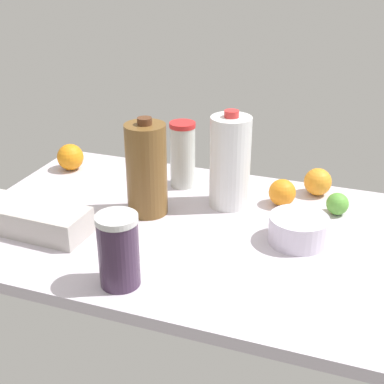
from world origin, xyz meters
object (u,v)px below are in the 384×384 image
object	(u,v)px
shaker_bottle	(119,250)
orange_far_back	(282,192)
egg_carton	(30,218)
orange_loose	(70,157)
chocolate_milk_jug	(146,169)
tumbler_cup	(183,155)
orange_near_front	(318,182)
milk_jug	(230,162)
lime_by_jug	(337,204)
mixing_bowl	(298,229)

from	to	relation	value
shaker_bottle	orange_far_back	xyz separation A→B (cm)	(25.67, 49.64, -4.56)
egg_carton	orange_loose	xyz separation A→B (cm)	(-11.58, 38.77, 0.79)
chocolate_milk_jug	tumbler_cup	xyz separation A→B (cm)	(2.91, 19.60, -2.66)
orange_loose	orange_near_front	bearing A→B (deg)	5.68
shaker_bottle	milk_jug	bearing A→B (deg)	75.64
chocolate_milk_jug	shaker_bottle	world-z (taller)	chocolate_milk_jug
orange_near_front	orange_far_back	world-z (taller)	orange_near_front
shaker_bottle	lime_by_jug	distance (cm)	64.21
milk_jug	orange_far_back	xyz separation A→B (cm)	(14.16, 4.64, -9.13)
egg_carton	chocolate_milk_jug	bearing A→B (deg)	41.22
shaker_bottle	orange_loose	size ratio (longest dim) A/B	1.96
shaker_bottle	orange_loose	bearing A→B (deg)	130.08
orange_loose	orange_near_front	size ratio (longest dim) A/B	1.06
egg_carton	shaker_bottle	world-z (taller)	shaker_bottle
milk_jug	orange_far_back	bearing A→B (deg)	18.15
chocolate_milk_jug	shaker_bottle	xyz separation A→B (cm)	(8.12, -33.05, -4.32)
chocolate_milk_jug	lime_by_jug	bearing A→B (deg)	18.22
milk_jug	mixing_bowl	distance (cm)	27.68
mixing_bowl	lime_by_jug	world-z (taller)	mixing_bowl
egg_carton	orange_near_front	xyz separation A→B (cm)	(66.40, 46.53, 0.56)
chocolate_milk_jug	mixing_bowl	distance (cm)	42.54
chocolate_milk_jug	tumbler_cup	world-z (taller)	chocolate_milk_jug
shaker_bottle	orange_near_front	distance (cm)	69.06
tumbler_cup	lime_by_jug	size ratio (longest dim) A/B	3.29
egg_carton	shaker_bottle	distance (cm)	35.29
egg_carton	shaker_bottle	bearing A→B (deg)	-20.43
chocolate_milk_jug	mixing_bowl	world-z (taller)	chocolate_milk_jug
tumbler_cup	orange_near_front	world-z (taller)	tumbler_cup
orange_near_front	mixing_bowl	bearing A→B (deg)	-91.53
shaker_bottle	orange_far_back	world-z (taller)	shaker_bottle
egg_carton	orange_near_front	bearing A→B (deg)	37.08
milk_jug	orange_loose	bearing A→B (deg)	172.66
chocolate_milk_jug	shaker_bottle	size ratio (longest dim) A/B	1.62
shaker_bottle	lime_by_jug	xyz separation A→B (cm)	(40.92, 49.20, -5.32)
egg_carton	mixing_bowl	xyz separation A→B (cm)	(65.63, 17.52, -0.06)
tumbler_cup	orange_near_front	distance (cm)	40.43
milk_jug	orange_near_front	size ratio (longest dim) A/B	3.42
orange_loose	shaker_bottle	bearing A→B (deg)	-49.92
lime_by_jug	orange_far_back	world-z (taller)	orange_far_back
chocolate_milk_jug	orange_far_back	size ratio (longest dim) A/B	3.54
orange_near_front	orange_far_back	xyz separation A→B (cm)	(-8.43, -10.26, -0.21)
chocolate_milk_jug	milk_jug	size ratio (longest dim) A/B	0.98
orange_far_back	chocolate_milk_jug	bearing A→B (deg)	-153.86
shaker_bottle	orange_far_back	size ratio (longest dim) A/B	2.19
tumbler_cup	orange_near_front	xyz separation A→B (cm)	(39.32, 7.24, -6.01)
orange_loose	lime_by_jug	size ratio (longest dim) A/B	1.40
tumbler_cup	chocolate_milk_jug	bearing A→B (deg)	-98.44
tumbler_cup	milk_jug	bearing A→B (deg)	-24.58
milk_jug	orange_near_front	distance (cm)	28.49
orange_far_back	milk_jug	bearing A→B (deg)	-161.85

